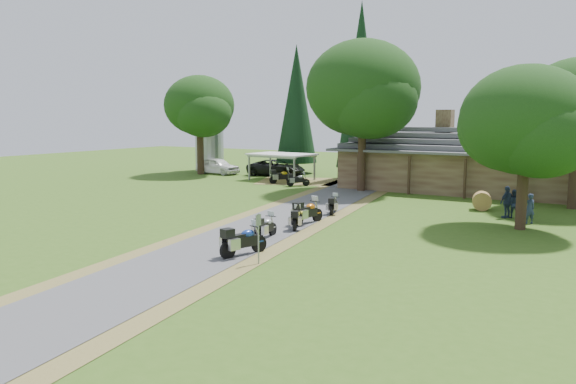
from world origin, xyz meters
The scene contains 24 objects.
ground centered at (0.00, 0.00, 0.00)m, with size 120.00×120.00×0.00m, color #385B19.
driveway centered at (-0.50, 4.00, 0.00)m, with size 46.00×46.00×0.00m, color #444446.
lodge centered at (6.00, 24.00, 2.45)m, with size 21.40×9.40×4.90m, color brown, non-canonical shape.
silo centered at (-22.00, 26.57, 3.03)m, with size 2.98×2.98×6.06m, color gray.
carport centered at (-10.77, 22.66, 1.19)m, with size 5.50×3.66×2.38m, color white, non-canonical shape.
car_white_sedan centered at (-19.00, 24.05, 1.00)m, with size 6.00×2.53×2.00m, color white.
car_dark_suv centered at (-13.14, 25.57, 1.16)m, with size 6.08×2.59×2.33m, color black.
motorcycle_row_a centered at (2.02, -1.53, 0.70)m, with size 2.05×0.67×1.41m, color navy, non-canonical shape.
motorcycle_row_b centered at (1.06, 1.65, 0.61)m, with size 1.78×0.58×1.22m, color #B3B5BA, non-canonical shape.
motorcycle_row_c centered at (1.15, 4.38, 0.59)m, with size 1.71×0.56×1.17m, color yellow, non-canonical shape.
motorcycle_row_d centered at (1.03, 5.84, 0.71)m, with size 2.07×0.68×1.42m, color #CC6812, non-canonical shape.
motorcycle_row_e centered at (0.82, 9.41, 0.57)m, with size 1.67×0.55×1.14m, color black, non-canonical shape.
motorcycle_carport_a centered at (-9.52, 20.58, 0.67)m, with size 1.96×0.64×1.34m, color gold, non-canonical shape.
motorcycle_carport_b centered at (-7.35, 19.60, 0.58)m, with size 1.70×0.56×1.16m, color gray, non-canonical shape.
person_a centered at (11.17, 11.89, 0.95)m, with size 0.54×0.39×1.91m, color #283553.
person_b centered at (10.16, 13.32, 0.95)m, with size 0.54×0.39×1.90m, color #283553.
person_c centered at (9.85, 13.07, 1.07)m, with size 0.61×0.44×2.13m, color #283553.
hay_bale centered at (8.07, 15.14, 0.56)m, with size 1.12×1.12×1.03m, color olive.
sign_post centered at (3.29, -2.34, 1.00)m, with size 0.36×0.06×2.00m, color gray, non-canonical shape.
oak_lodge_left centered at (-1.76, 19.52, 6.27)m, with size 8.53×8.53×12.55m, color #17350F, non-canonical shape.
oak_driveway centered at (11.00, 10.06, 4.45)m, with size 6.44×6.44×8.90m, color #17350F, non-canonical shape.
oak_silo centered at (-20.39, 23.10, 5.44)m, with size 6.82×6.82×10.87m, color #17350F, non-canonical shape.
cedar_near centered at (-5.16, 27.01, 7.89)m, with size 4.19×4.19×15.79m, color black.
cedar_far centered at (-12.78, 28.81, 6.35)m, with size 4.10×4.10×12.70m, color black.
Camera 1 is at (15.04, -20.03, 5.72)m, focal length 35.00 mm.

